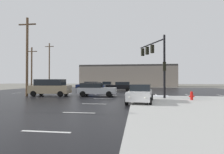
# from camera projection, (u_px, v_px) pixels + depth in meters

# --- Properties ---
(ground_plane) EXTENTS (120.00, 120.00, 0.00)m
(ground_plane) POSITION_uv_depth(u_px,v_px,m) (111.00, 94.00, 24.77)
(ground_plane) COLOR slate
(road_asphalt) EXTENTS (44.00, 44.00, 0.02)m
(road_asphalt) POSITION_uv_depth(u_px,v_px,m) (111.00, 94.00, 24.77)
(road_asphalt) COLOR black
(road_asphalt) RESTS_ON ground_plane
(snow_strip_curbside) EXTENTS (4.00, 1.60, 0.06)m
(snow_strip_curbside) POSITION_uv_depth(u_px,v_px,m) (150.00, 96.00, 20.15)
(snow_strip_curbside) COLOR white
(snow_strip_curbside) RESTS_ON sidewalk_corner
(lane_markings) EXTENTS (36.15, 36.15, 0.01)m
(lane_markings) POSITION_uv_depth(u_px,v_px,m) (119.00, 95.00, 23.25)
(lane_markings) COLOR silver
(lane_markings) RESTS_ON road_asphalt
(traffic_signal_mast) EXTENTS (2.43, 5.33, 6.41)m
(traffic_signal_mast) POSITION_uv_depth(u_px,v_px,m) (155.00, 57.00, 20.08)
(traffic_signal_mast) COLOR black
(traffic_signal_mast) RESTS_ON sidewalk_corner
(fire_hydrant) EXTENTS (0.48, 0.26, 0.79)m
(fire_hydrant) POSITION_uv_depth(u_px,v_px,m) (192.00, 96.00, 16.72)
(fire_hydrant) COLOR red
(fire_hydrant) RESTS_ON sidewalk_corner
(strip_building_background) EXTENTS (27.46, 8.00, 6.24)m
(strip_building_background) POSITION_uv_depth(u_px,v_px,m) (128.00, 76.00, 54.22)
(strip_building_background) COLOR gray
(strip_building_background) RESTS_ON ground_plane
(sedan_blue) EXTENTS (2.14, 4.58, 1.58)m
(sedan_blue) POSITION_uv_depth(u_px,v_px,m) (95.00, 87.00, 29.38)
(sedan_blue) COLOR navy
(sedan_blue) RESTS_ON road_asphalt
(sedan_silver) EXTENTS (4.56, 2.07, 1.58)m
(sedan_silver) POSITION_uv_depth(u_px,v_px,m) (96.00, 89.00, 21.69)
(sedan_silver) COLOR #B7BABF
(sedan_silver) RESTS_ON road_asphalt
(suv_tan) EXTENTS (4.91, 2.35, 2.03)m
(suv_tan) POSITION_uv_depth(u_px,v_px,m) (50.00, 87.00, 22.14)
(suv_tan) COLOR tan
(suv_tan) RESTS_ON road_asphalt
(sedan_black) EXTENTS (4.59, 2.16, 1.58)m
(sedan_black) POSITION_uv_depth(u_px,v_px,m) (120.00, 86.00, 32.28)
(sedan_black) COLOR black
(sedan_black) RESTS_ON road_asphalt
(sedan_navy) EXTENTS (4.60, 2.19, 1.58)m
(sedan_navy) POSITION_uv_depth(u_px,v_px,m) (89.00, 85.00, 35.62)
(sedan_navy) COLOR #141E47
(sedan_navy) RESTS_ON road_asphalt
(sedan_white) EXTENTS (2.43, 4.68, 1.58)m
(sedan_white) POSITION_uv_depth(u_px,v_px,m) (140.00, 93.00, 15.57)
(sedan_white) COLOR white
(sedan_white) RESTS_ON road_asphalt
(sedan_grey) EXTENTS (2.27, 4.63, 1.58)m
(sedan_grey) POSITION_uv_depth(u_px,v_px,m) (107.00, 85.00, 36.62)
(sedan_grey) COLOR slate
(sedan_grey) RESTS_ON road_asphalt
(utility_pole_mid) EXTENTS (2.20, 0.28, 9.48)m
(utility_pole_mid) POSITION_uv_depth(u_px,v_px,m) (27.00, 55.00, 21.84)
(utility_pole_mid) COLOR brown
(utility_pole_mid) RESTS_ON ground_plane
(utility_pole_far) EXTENTS (2.20, 0.28, 8.40)m
(utility_pole_far) POSITION_uv_depth(u_px,v_px,m) (32.00, 67.00, 35.92)
(utility_pole_far) COLOR brown
(utility_pole_far) RESTS_ON ground_plane
(utility_pole_distant) EXTENTS (2.20, 0.28, 10.78)m
(utility_pole_distant) POSITION_uv_depth(u_px,v_px,m) (49.00, 65.00, 43.58)
(utility_pole_distant) COLOR brown
(utility_pole_distant) RESTS_ON ground_plane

